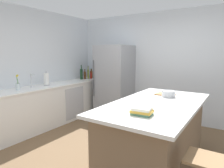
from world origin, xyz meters
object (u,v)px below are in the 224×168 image
(flower_vase, at_px, (18,85))
(cutting_board, at_px, (165,94))
(cookbook_stack, at_px, (142,111))
(mixing_bowl, at_px, (168,94))
(kitchen_island, at_px, (156,134))
(sink_faucet, at_px, (31,80))
(paper_towel_roll, at_px, (46,79))
(refrigerator, at_px, (114,81))
(syrup_bottle, at_px, (85,75))
(hot_sauce_bottle, at_px, (91,75))
(wine_bottle, at_px, (81,74))
(whiskey_bottle, at_px, (91,74))
(olive_oil_bottle, at_px, (88,74))

(flower_vase, height_order, cutting_board, flower_vase)
(cookbook_stack, bearing_deg, mixing_bowl, 92.19)
(kitchen_island, bearing_deg, sink_faucet, -177.97)
(flower_vase, distance_m, paper_towel_roll, 0.70)
(refrigerator, relative_size, syrup_bottle, 6.57)
(hot_sauce_bottle, xyz_separation_m, wine_bottle, (-0.12, -0.28, 0.07))
(sink_faucet, bearing_deg, flower_vase, -79.98)
(sink_faucet, relative_size, cutting_board, 0.98)
(sink_faucet, xyz_separation_m, whiskey_bottle, (0.01, 1.97, -0.05))
(whiskey_bottle, relative_size, olive_oil_bottle, 0.74)
(flower_vase, relative_size, cookbook_stack, 1.26)
(wine_bottle, bearing_deg, syrup_bottle, 61.76)
(flower_vase, xyz_separation_m, paper_towel_roll, (-0.03, 0.70, 0.04))
(sink_faucet, distance_m, syrup_bottle, 1.67)
(kitchen_island, distance_m, flower_vase, 2.73)
(kitchen_island, bearing_deg, whiskey_bottle, 145.22)
(paper_towel_roll, height_order, olive_oil_bottle, olive_oil_bottle)
(refrigerator, relative_size, cutting_board, 5.93)
(refrigerator, xyz_separation_m, mixing_bowl, (1.80, -1.24, 0.08))
(cookbook_stack, bearing_deg, syrup_bottle, 141.24)
(flower_vase, xyz_separation_m, wine_bottle, (-0.09, 1.93, 0.05))
(sink_faucet, height_order, hot_sauce_bottle, sink_faucet)
(whiskey_bottle, relative_size, cutting_board, 0.87)
(hot_sauce_bottle, bearing_deg, refrigerator, -5.49)
(kitchen_island, relative_size, olive_oil_bottle, 5.76)
(cookbook_stack, bearing_deg, refrigerator, 128.46)
(cutting_board, bearing_deg, sink_faucet, -166.01)
(sink_faucet, height_order, paper_towel_roll, paper_towel_roll)
(hot_sauce_bottle, bearing_deg, kitchen_island, -33.95)
(flower_vase, bearing_deg, whiskey_bottle, 91.33)
(sink_faucet, bearing_deg, refrigerator, 62.46)
(paper_towel_roll, relative_size, mixing_bowl, 1.51)
(flower_vase, xyz_separation_m, syrup_bottle, (-0.05, 2.02, 0.01))
(wine_bottle, bearing_deg, whiskey_bottle, 83.91)
(sink_faucet, relative_size, cookbook_stack, 1.23)
(mixing_bowl, bearing_deg, cutting_board, 127.63)
(refrigerator, distance_m, hot_sauce_bottle, 0.85)
(paper_towel_roll, distance_m, cookbook_stack, 2.88)
(flower_vase, relative_size, mixing_bowl, 1.48)
(wine_bottle, height_order, cutting_board, wine_bottle)
(refrigerator, distance_m, cutting_board, 2.04)
(olive_oil_bottle, height_order, cookbook_stack, olive_oil_bottle)
(syrup_bottle, xyz_separation_m, wine_bottle, (-0.05, -0.09, 0.04))
(refrigerator, height_order, hot_sauce_bottle, refrigerator)
(refrigerator, bearing_deg, wine_bottle, -168.57)
(whiskey_bottle, height_order, hot_sauce_bottle, whiskey_bottle)
(kitchen_island, xyz_separation_m, cutting_board, (-0.07, 0.56, 0.47))
(syrup_bottle, distance_m, cutting_board, 2.81)
(sink_faucet, relative_size, wine_bottle, 0.77)
(sink_faucet, relative_size, paper_towel_roll, 0.96)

